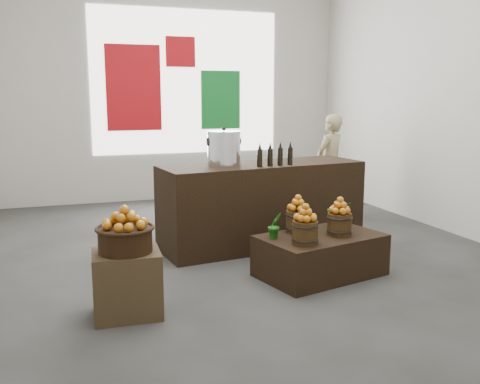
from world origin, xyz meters
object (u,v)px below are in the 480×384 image
object	(u,v)px
crate	(127,284)
counter	(262,205)
wicker_basket	(125,240)
stock_pot_left	(224,150)
display_table	(320,255)
shopper	(330,164)

from	to	relation	value
crate	counter	world-z (taller)	counter
crate	counter	distance (m)	2.42
wicker_basket	stock_pot_left	size ratio (longest dim) A/B	1.15
counter	stock_pot_left	distance (m)	0.84
wicker_basket	display_table	distance (m)	2.03
wicker_basket	shopper	distance (m)	4.51
display_table	counter	xyz separation A→B (m)	(-0.15, 1.22, 0.29)
wicker_basket	counter	distance (m)	2.41
stock_pot_left	shopper	bearing A→B (deg)	33.70
display_table	stock_pot_left	size ratio (longest dim) A/B	3.20
display_table	shopper	size ratio (longest dim) A/B	0.80
wicker_basket	display_table	world-z (taller)	wicker_basket
crate	counter	xyz separation A→B (m)	(1.80, 1.60, 0.23)
wicker_basket	shopper	xyz separation A→B (m)	(3.42, 2.94, 0.11)
crate	shopper	xyz separation A→B (m)	(3.42, 2.94, 0.48)
display_table	shopper	xyz separation A→B (m)	(1.47, 2.57, 0.55)
stock_pot_left	shopper	world-z (taller)	shopper
display_table	crate	bearing A→B (deg)	177.14
display_table	wicker_basket	bearing A→B (deg)	177.14
crate	stock_pot_left	world-z (taller)	stock_pot_left
crate	shopper	size ratio (longest dim) A/B	0.36
crate	wicker_basket	distance (m)	0.37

